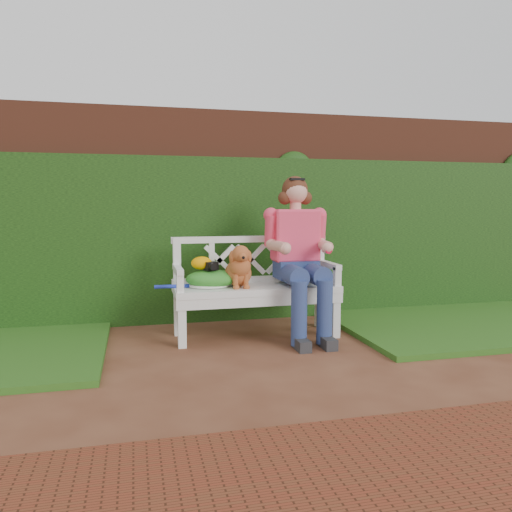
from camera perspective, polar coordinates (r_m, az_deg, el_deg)
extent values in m
plane|color=#562C1B|center=(3.78, -0.08, -12.90)|extent=(60.00, 60.00, 0.00)
cube|color=brown|center=(5.44, -4.81, 4.65)|extent=(10.00, 0.30, 2.20)
cube|color=#2B6417|center=(5.24, -4.41, 1.86)|extent=(10.00, 0.18, 1.70)
cube|color=#26551E|center=(5.58, 22.44, -6.90)|extent=(2.60, 2.00, 0.05)
cube|color=brown|center=(2.39, 9.93, -24.52)|extent=(4.00, 1.20, 0.03)
cube|color=black|center=(4.45, -5.17, -1.13)|extent=(0.14, 0.12, 0.07)
ellipsoid|color=#EA9600|center=(4.48, -6.23, -0.81)|extent=(0.19, 0.15, 0.12)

